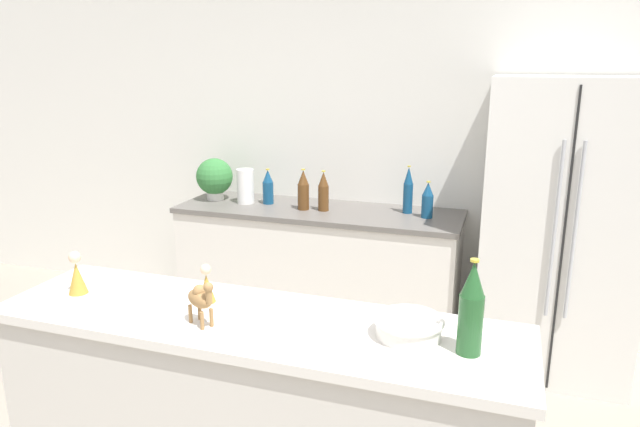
{
  "coord_description": "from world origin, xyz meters",
  "views": [
    {
      "loc": [
        0.78,
        -1.22,
        1.86
      ],
      "look_at": [
        -0.1,
        1.4,
        1.13
      ],
      "focal_mm": 32.0,
      "sensor_mm": 36.0,
      "label": 1
    }
  ],
  "objects": [
    {
      "name": "back_bottle_3",
      "position": [
        -0.39,
        2.36,
        1.01
      ],
      "size": [
        0.07,
        0.07,
        0.28
      ],
      "color": "brown",
      "rests_on": "back_counter"
    },
    {
      "name": "back_bottle_2",
      "position": [
        0.16,
        2.48,
        1.04
      ],
      "size": [
        0.06,
        0.06,
        0.32
      ],
      "color": "navy",
      "rests_on": "back_counter"
    },
    {
      "name": "back_counter",
      "position": [
        -0.45,
        2.4,
        0.44
      ],
      "size": [
        1.97,
        0.63,
        0.88
      ],
      "color": "silver",
      "rests_on": "ground_plane"
    },
    {
      "name": "back_bottle_4",
      "position": [
        -0.83,
        2.43,
        1.0
      ],
      "size": [
        0.08,
        0.08,
        0.25
      ],
      "color": "navy",
      "rests_on": "back_counter"
    },
    {
      "name": "camel_figurine",
      "position": [
        -0.15,
        0.32,
        1.1
      ],
      "size": [
        0.13,
        0.11,
        0.17
      ],
      "color": "olive",
      "rests_on": "bar_counter"
    },
    {
      "name": "wall_back",
      "position": [
        0.0,
        2.73,
        1.27
      ],
      "size": [
        8.0,
        0.06,
        2.55
      ],
      "color": "white",
      "rests_on": "ground_plane"
    },
    {
      "name": "paper_towel_roll",
      "position": [
        -0.99,
        2.39,
        1.0
      ],
      "size": [
        0.12,
        0.12,
        0.25
      ],
      "color": "white",
      "rests_on": "back_counter"
    },
    {
      "name": "wise_man_figurine_blue",
      "position": [
        -0.74,
        0.41,
        1.08
      ],
      "size": [
        0.07,
        0.07,
        0.17
      ],
      "color": "#B28933",
      "rests_on": "bar_counter"
    },
    {
      "name": "back_bottle_0",
      "position": [
        0.3,
        2.4,
        1.0
      ],
      "size": [
        0.07,
        0.07,
        0.24
      ],
      "color": "navy",
      "rests_on": "back_counter"
    },
    {
      "name": "potted_plant",
      "position": [
        -1.25,
        2.42,
        1.05
      ],
      "size": [
        0.27,
        0.27,
        0.31
      ],
      "color": "silver",
      "rests_on": "back_counter"
    },
    {
      "name": "back_bottle_1",
      "position": [
        -0.53,
        2.35,
        1.02
      ],
      "size": [
        0.08,
        0.08,
        0.28
      ],
      "color": "brown",
      "rests_on": "back_counter"
    },
    {
      "name": "wise_man_figurine_crimson",
      "position": [
        -0.23,
        0.49,
        1.07
      ],
      "size": [
        0.06,
        0.06,
        0.15
      ],
      "color": "#B28933",
      "rests_on": "bar_counter"
    },
    {
      "name": "wine_bottle",
      "position": [
        0.71,
        0.4,
        1.15
      ],
      "size": [
        0.07,
        0.07,
        0.3
      ],
      "color": "#235628",
      "rests_on": "bar_counter"
    },
    {
      "name": "fruit_bowl",
      "position": [
        0.52,
        0.46,
        1.04
      ],
      "size": [
        0.23,
        0.23,
        0.07
      ],
      "color": "white",
      "rests_on": "bar_counter"
    },
    {
      "name": "refrigerator",
      "position": [
        1.1,
        2.33,
        0.89
      ],
      "size": [
        0.87,
        0.72,
        1.79
      ],
      "color": "silver",
      "rests_on": "ground_plane"
    }
  ]
}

